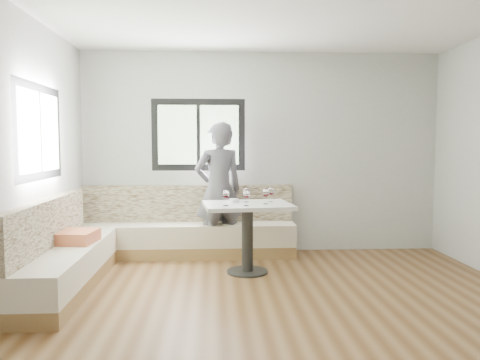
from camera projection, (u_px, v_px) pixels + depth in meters
name	position (u px, v px, depth m)	size (l,w,h in m)	color
room	(282.00, 157.00, 4.18)	(5.01, 5.01, 2.81)	brown
banquette	(140.00, 242.00, 5.72)	(2.90, 2.80, 0.95)	olive
table	(247.00, 221.00, 5.51)	(1.08, 0.88, 0.83)	black
person	(219.00, 190.00, 6.25)	(0.66, 0.43, 1.82)	#514F57
olive_ramekin	(234.00, 201.00, 5.58)	(0.11, 0.11, 0.05)	white
wine_glass_a	(226.00, 195.00, 5.28)	(0.08, 0.08, 0.18)	white
wine_glass_b	(246.00, 195.00, 5.28)	(0.08, 0.08, 0.18)	white
wine_glass_c	(266.00, 193.00, 5.43)	(0.08, 0.08, 0.18)	white
wine_glass_d	(247.00, 192.00, 5.61)	(0.08, 0.08, 0.18)	white
wine_glass_e	(271.00, 192.00, 5.61)	(0.08, 0.08, 0.18)	white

